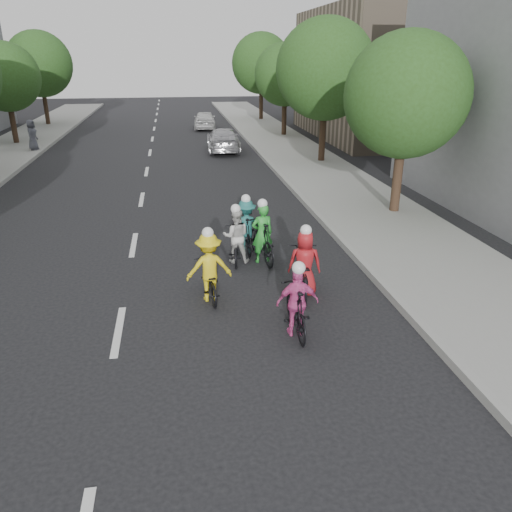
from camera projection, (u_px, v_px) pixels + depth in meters
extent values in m
plane|color=black|center=(118.00, 331.00, 10.10)|extent=(120.00, 120.00, 0.00)
cube|color=gray|center=(341.00, 189.00, 20.42)|extent=(4.00, 80.00, 0.15)
cube|color=#999993|center=(294.00, 191.00, 20.12)|extent=(0.18, 80.00, 0.18)
cube|color=gray|center=(393.00, 74.00, 32.95)|extent=(10.00, 14.00, 8.00)
cylinder|color=black|center=(14.00, 126.00, 30.38)|extent=(0.32, 0.32, 2.27)
sphere|color=#284D19|center=(5.00, 77.00, 29.31)|extent=(4.00, 4.00, 4.00)
cylinder|color=black|center=(46.00, 109.00, 38.57)|extent=(0.32, 0.32, 2.48)
sphere|color=#284D19|center=(39.00, 64.00, 37.33)|extent=(4.80, 4.80, 4.80)
cylinder|color=black|center=(397.00, 182.00, 17.03)|extent=(0.32, 0.32, 2.27)
sphere|color=#284D19|center=(406.00, 95.00, 15.96)|extent=(4.00, 4.00, 4.00)
cylinder|color=black|center=(322.00, 139.00, 25.22)|extent=(0.32, 0.32, 2.48)
sphere|color=#284D19|center=(326.00, 69.00, 23.99)|extent=(4.80, 4.80, 4.80)
cylinder|color=black|center=(284.00, 119.00, 33.49)|extent=(0.32, 0.32, 2.27)
sphere|color=#284D19|center=(285.00, 75.00, 32.42)|extent=(4.00, 4.00, 4.00)
cylinder|color=black|center=(261.00, 105.00, 41.68)|extent=(0.32, 0.32, 2.48)
sphere|color=#284D19|center=(261.00, 63.00, 40.45)|extent=(4.80, 4.80, 4.80)
imported|color=black|center=(303.00, 272.00, 11.58)|extent=(1.02, 1.99, 1.00)
imported|color=#A81A20|center=(305.00, 263.00, 11.39)|extent=(0.84, 0.63, 1.55)
sphere|color=white|center=(306.00, 230.00, 11.09)|extent=(0.26, 0.26, 0.26)
imported|color=black|center=(262.00, 241.00, 13.36)|extent=(0.82, 1.94, 1.13)
imported|color=green|center=(262.00, 234.00, 13.18)|extent=(0.64, 0.47, 1.60)
sphere|color=white|center=(262.00, 204.00, 12.87)|extent=(0.26, 0.26, 0.26)
imported|color=black|center=(236.00, 245.00, 13.41)|extent=(0.79, 1.70, 0.86)
imported|color=silver|center=(236.00, 236.00, 13.21)|extent=(0.78, 0.64, 1.46)
sphere|color=white|center=(236.00, 209.00, 12.93)|extent=(0.26, 0.26, 0.26)
imported|color=black|center=(296.00, 309.00, 9.89)|extent=(0.51, 1.71, 1.02)
imported|color=#DF4E9B|center=(297.00, 302.00, 9.72)|extent=(0.84, 0.36, 1.43)
sphere|color=white|center=(299.00, 268.00, 9.44)|extent=(0.26, 0.26, 0.26)
imported|color=black|center=(246.00, 233.00, 14.03)|extent=(0.55, 1.76, 1.05)
imported|color=#236966|center=(246.00, 226.00, 13.85)|extent=(1.00, 0.60, 1.53)
sphere|color=white|center=(246.00, 199.00, 13.56)|extent=(0.26, 0.26, 0.26)
imported|color=black|center=(209.00, 281.00, 11.35)|extent=(0.69, 1.62, 0.83)
imported|color=yellow|center=(209.00, 267.00, 11.12)|extent=(1.07, 0.68, 1.58)
sphere|color=white|center=(208.00, 233.00, 10.81)|extent=(0.26, 0.26, 0.26)
imported|color=#B2B1B6|center=(223.00, 140.00, 28.63)|extent=(2.07, 4.57, 1.30)
imported|color=silver|center=(205.00, 120.00, 37.19)|extent=(1.80, 3.98, 1.32)
imported|color=#4A4B56|center=(32.00, 135.00, 28.08)|extent=(0.64, 0.89, 1.67)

